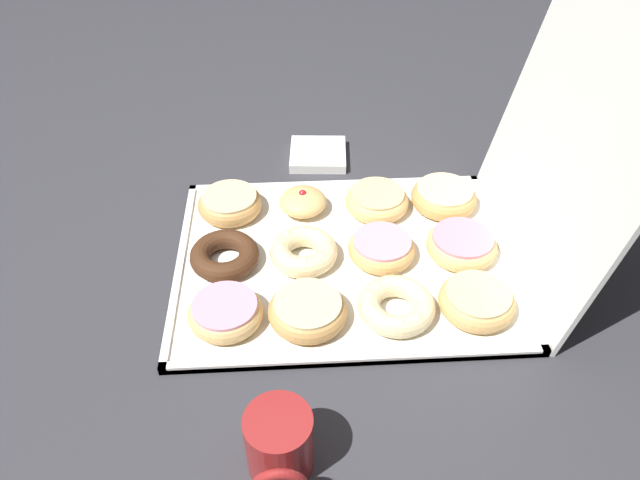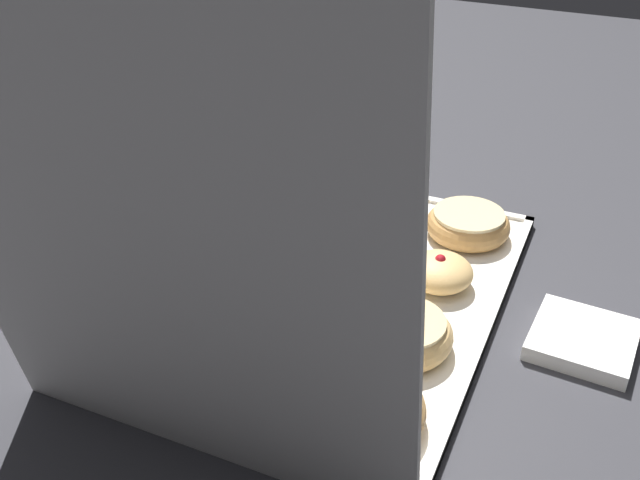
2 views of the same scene
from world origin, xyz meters
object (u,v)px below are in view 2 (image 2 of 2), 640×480
glazed_ring_donut_5 (255,228)px  cruller_donut_4 (345,249)px  coffee_mug (136,173)px  donut_box (323,290)px  glazed_ring_donut_6 (402,333)px  glazed_ring_donut_0 (468,224)px  glazed_ring_donut_11 (150,337)px  cruller_donut_8 (207,280)px  glazed_ring_donut_9 (366,407)px  chocolate_cake_ring_donut_1 (375,206)px  pink_frosted_donut_10 (246,371)px  napkin_stack (583,340)px  jelly_filled_donut_3 (439,272)px  pink_frosted_donut_2 (296,191)px  pink_frosted_donut_7 (301,302)px

glazed_ring_donut_5 → cruller_donut_4: bearing=-179.4°
glazed_ring_donut_5 → coffee_mug: bearing=-10.7°
donut_box → glazed_ring_donut_6: 0.15m
glazed_ring_donut_0 → glazed_ring_donut_11: bearing=55.9°
glazed_ring_donut_5 → glazed_ring_donut_11: bearing=90.9°
cruller_donut_4 → cruller_donut_8: 0.19m
donut_box → glazed_ring_donut_5: size_ratio=4.67×
glazed_ring_donut_6 → glazed_ring_donut_9: (-0.00, 0.12, 0.00)m
chocolate_cake_ring_donut_1 → pink_frosted_donut_10: size_ratio=0.97×
glazed_ring_donut_9 → pink_frosted_donut_10: same height
donut_box → cruller_donut_4: size_ratio=4.94×
chocolate_cake_ring_donut_1 → coffee_mug: (0.35, 0.09, 0.02)m
napkin_stack → glazed_ring_donut_5: bearing=-5.0°
glazed_ring_donut_0 → cruller_donut_4: same height
glazed_ring_donut_0 → chocolate_cake_ring_donut_1: glazed_ring_donut_0 is taller
glazed_ring_donut_9 → chocolate_cake_ring_donut_1: bearing=-71.1°
chocolate_cake_ring_donut_1 → glazed_ring_donut_11: bearing=72.4°
jelly_filled_donut_3 → glazed_ring_donut_11: (0.26, 0.25, -0.00)m
chocolate_cake_ring_donut_1 → glazed_ring_donut_6: glazed_ring_donut_6 is taller
napkin_stack → cruller_donut_8: bearing=12.1°
glazed_ring_donut_9 → napkin_stack: bearing=-129.6°
jelly_filled_donut_3 → cruller_donut_8: (0.26, 0.13, -0.00)m
cruller_donut_4 → chocolate_cake_ring_donut_1: bearing=-87.9°
pink_frosted_donut_2 → jelly_filled_donut_3: jelly_filled_donut_3 is taller
pink_frosted_donut_7 → napkin_stack: (-0.31, -0.09, -0.02)m
pink_frosted_donut_10 → pink_frosted_donut_7: bearing=-90.3°
donut_box → cruller_donut_8: cruller_donut_8 is taller
coffee_mug → napkin_stack: 0.68m
donut_box → napkin_stack: size_ratio=4.91×
jelly_filled_donut_3 → glazed_ring_donut_6: jelly_filled_donut_3 is taller
chocolate_cake_ring_donut_1 → jelly_filled_donut_3: bearing=135.2°
glazed_ring_donut_0 → glazed_ring_donut_6: size_ratio=1.01×
jelly_filled_donut_3 → cruller_donut_8: 0.29m
jelly_filled_donut_3 → glazed_ring_donut_11: 0.36m
jelly_filled_donut_3 → pink_frosted_donut_7: size_ratio=0.76×
glazed_ring_donut_6 → pink_frosted_donut_10: (0.13, 0.13, 0.00)m
cruller_donut_4 → napkin_stack: 0.32m
pink_frosted_donut_2 → glazed_ring_donut_9: (-0.26, 0.38, 0.00)m
glazed_ring_donut_5 → pink_frosted_donut_7: size_ratio=1.07×
cruller_donut_8 → glazed_ring_donut_6: bearing=179.4°
cruller_donut_4 → glazed_ring_donut_6: same height
pink_frosted_donut_10 → chocolate_cake_ring_donut_1: bearing=-89.8°
cruller_donut_8 → pink_frosted_donut_2: bearing=-90.1°
glazed_ring_donut_0 → pink_frosted_donut_2: 0.26m
glazed_ring_donut_5 → cruller_donut_8: bearing=91.6°
pink_frosted_donut_7 → glazed_ring_donut_9: (-0.13, 0.13, 0.00)m
pink_frosted_donut_2 → cruller_donut_8: 0.26m
glazed_ring_donut_11 → coffee_mug: size_ratio=1.14×
glazed_ring_donut_5 → glazed_ring_donut_6: size_ratio=1.03×
donut_box → glazed_ring_donut_11: 0.23m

